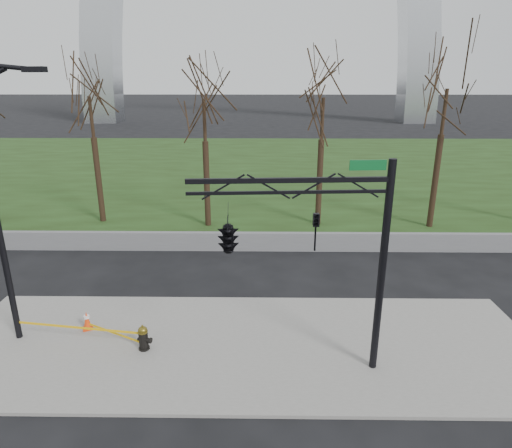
{
  "coord_description": "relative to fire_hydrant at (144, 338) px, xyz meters",
  "views": [
    {
      "loc": [
        0.54,
        -11.53,
        7.79
      ],
      "look_at": [
        0.36,
        2.0,
        3.32
      ],
      "focal_mm": 30.57,
      "sensor_mm": 36.0,
      "label": 1
    }
  ],
  "objects": [
    {
      "name": "grass_strip",
      "position": [
        2.96,
        30.31,
        -0.44
      ],
      "size": [
        120.0,
        40.0,
        0.06
      ],
      "primitive_type": "cube",
      "color": "#1E3011",
      "rests_on": "ground"
    },
    {
      "name": "ground",
      "position": [
        2.96,
        0.31,
        -0.47
      ],
      "size": [
        500.0,
        500.0,
        0.0
      ],
      "primitive_type": "plane",
      "color": "black",
      "rests_on": "ground"
    },
    {
      "name": "tree_row",
      "position": [
        0.51,
        12.31,
        3.47
      ],
      "size": [
        41.08,
        4.0,
        7.89
      ],
      "color": "black",
      "rests_on": "ground"
    },
    {
      "name": "traffic_signal_mast",
      "position": [
        3.44,
        -0.95,
        3.67
      ],
      "size": [
        5.09,
        2.51,
        6.0
      ],
      "rotation": [
        0.0,
        0.0,
        0.07
      ],
      "color": "black",
      "rests_on": "ground"
    },
    {
      "name": "sidewalk",
      "position": [
        2.96,
        0.31,
        -0.42
      ],
      "size": [
        18.0,
        6.0,
        0.1
      ],
      "primitive_type": "cube",
      "color": "gray",
      "rests_on": "ground"
    },
    {
      "name": "fire_hydrant",
      "position": [
        0.0,
        0.0,
        0.0
      ],
      "size": [
        0.51,
        0.33,
        0.81
      ],
      "rotation": [
        0.0,
        0.0,
        -0.29
      ],
      "color": "black",
      "rests_on": "sidewalk"
    },
    {
      "name": "caution_tape",
      "position": [
        -1.7,
        0.39,
        0.03
      ],
      "size": [
        4.11,
        1.1,
        0.42
      ],
      "color": "#E8AE0C",
      "rests_on": "ground"
    },
    {
      "name": "guardrail",
      "position": [
        2.96,
        8.31,
        -0.02
      ],
      "size": [
        60.0,
        0.3,
        0.9
      ],
      "primitive_type": "cube",
      "color": "#59595B",
      "rests_on": "ground"
    },
    {
      "name": "traffic_cone",
      "position": [
        -2.14,
        1.1,
        -0.06
      ],
      "size": [
        0.42,
        0.42,
        0.62
      ],
      "rotation": [
        0.0,
        0.0,
        0.42
      ],
      "color": "#EF3A0C",
      "rests_on": "sidewalk"
    }
  ]
}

